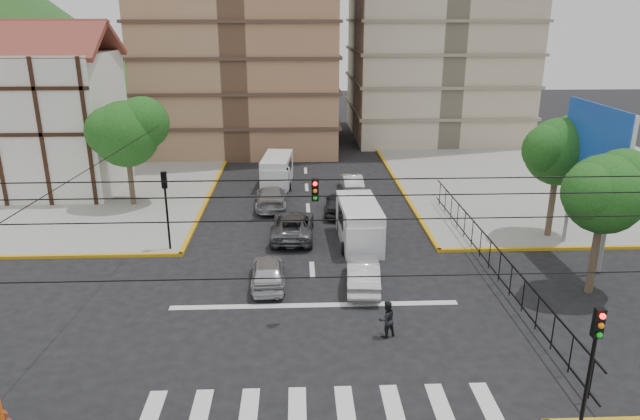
{
  "coord_description": "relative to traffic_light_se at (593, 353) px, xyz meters",
  "views": [
    {
      "loc": [
        -0.69,
        -21.75,
        12.34
      ],
      "look_at": [
        0.31,
        2.79,
        4.0
      ],
      "focal_mm": 32.0,
      "sensor_mm": 36.0,
      "label": 1
    }
  ],
  "objects": [
    {
      "name": "pedestrian_crosswalk",
      "position": [
        -4.97,
        6.26,
        -2.33
      ],
      "size": [
        0.94,
        0.85,
        1.57
      ],
      "primitive_type": "imported",
      "rotation": [
        0.0,
        0.0,
        3.55
      ],
      "color": "black",
      "rests_on": "ground"
    },
    {
      "name": "crosswalk_stripes",
      "position": [
        -7.8,
        1.8,
        -3.11
      ],
      "size": [
        12.0,
        2.4,
        0.01
      ],
      "primitive_type": "cube",
      "color": "silver",
      "rests_on": "ground"
    },
    {
      "name": "car_white_rear_right",
      "position": [
        -4.48,
        26.64,
        -2.44
      ],
      "size": [
        1.56,
        4.14,
        1.35
      ],
      "primitive_type": "imported",
      "rotation": [
        0.0,
        0.0,
        3.17
      ],
      "color": "silver",
      "rests_on": "ground"
    },
    {
      "name": "park_fence",
      "position": [
        1.2,
        12.3,
        -3.11
      ],
      "size": [
        0.1,
        22.5,
        1.66
      ],
      "primitive_type": null,
      "color": "black",
      "rests_on": "ground"
    },
    {
      "name": "tree_tudor",
      "position": [
        -19.7,
        23.81,
        2.11
      ],
      "size": [
        5.39,
        4.4,
        7.43
      ],
      "color": "#473828",
      "rests_on": "ground"
    },
    {
      "name": "traffic_light_hanging",
      "position": [
        -7.8,
        5.76,
        2.79
      ],
      "size": [
        18.0,
        9.12,
        0.92
      ],
      "color": "black",
      "rests_on": "ground"
    },
    {
      "name": "tree_park_c",
      "position": [
        6.29,
        16.81,
        2.22
      ],
      "size": [
        4.65,
        3.8,
        7.25
      ],
      "color": "#473828",
      "rests_on": "ground"
    },
    {
      "name": "car_white_front_right",
      "position": [
        -5.44,
        10.73,
        -2.4
      ],
      "size": [
        1.85,
        4.44,
        1.43
      ],
      "primitive_type": "imported",
      "rotation": [
        0.0,
        0.0,
        3.06
      ],
      "color": "silver",
      "rests_on": "ground"
    },
    {
      "name": "traffic_light_nw",
      "position": [
        -15.6,
        15.6,
        0.0
      ],
      "size": [
        0.28,
        0.22,
        4.4
      ],
      "color": "black",
      "rests_on": "ground"
    },
    {
      "name": "car_darkgrey_mid_right",
      "position": [
        -5.84,
        21.6,
        -2.41
      ],
      "size": [
        2.01,
        4.28,
        1.41
      ],
      "primitive_type": "imported",
      "rotation": [
        0.0,
        0.0,
        3.06
      ],
      "color": "#272729",
      "rests_on": "ground"
    },
    {
      "name": "car_silver_front_left",
      "position": [
        -9.98,
        11.2,
        -2.42
      ],
      "size": [
        1.84,
        4.16,
        1.39
      ],
      "primitive_type": "imported",
      "rotation": [
        0.0,
        0.0,
        3.19
      ],
      "color": "#B9BABE",
      "rests_on": "ground"
    },
    {
      "name": "sidewalk_nw",
      "position": [
        -27.8,
        27.8,
        -3.04
      ],
      "size": [
        26.0,
        26.0,
        0.15
      ],
      "primitive_type": "cube",
      "color": "gray",
      "rests_on": "ground"
    },
    {
      "name": "billboard",
      "position": [
        6.65,
        13.8,
        2.89
      ],
      "size": [
        0.36,
        6.2,
        8.1
      ],
      "color": "slate",
      "rests_on": "ground"
    },
    {
      "name": "tudor_building",
      "position": [
        -26.8,
        27.8,
        2.14
      ],
      "size": [
        10.8,
        8.05,
        12.23
      ],
      "color": "silver",
      "rests_on": "ground"
    },
    {
      "name": "sidewalk_ne",
      "position": [
        12.2,
        27.8,
        -3.04
      ],
      "size": [
        26.0,
        26.0,
        0.15
      ],
      "primitive_type": "cube",
      "color": "gray",
      "rests_on": "ground"
    },
    {
      "name": "tree_park_a",
      "position": [
        5.28,
        9.81,
        1.9
      ],
      "size": [
        4.41,
        3.6,
        6.83
      ],
      "color": "#473828",
      "rests_on": "ground"
    },
    {
      "name": "car_grey_mid_left",
      "position": [
        -8.81,
        17.5,
        -2.39
      ],
      "size": [
        2.61,
        5.29,
        1.44
      ],
      "primitive_type": "imported",
      "rotation": [
        0.0,
        0.0,
        3.1
      ],
      "color": "#5A5D62",
      "rests_on": "ground"
    },
    {
      "name": "traffic_light_se",
      "position": [
        0.0,
        0.0,
        0.0
      ],
      "size": [
        0.28,
        0.22,
        4.4
      ],
      "color": "black",
      "rests_on": "ground"
    },
    {
      "name": "stop_line",
      "position": [
        -7.8,
        9.0,
        -3.11
      ],
      "size": [
        13.0,
        0.4,
        0.01
      ],
      "primitive_type": "cube",
      "color": "silver",
      "rests_on": "ground"
    },
    {
      "name": "van_left_lane",
      "position": [
        -10.06,
        28.32,
        -2.0
      ],
      "size": [
        2.43,
        5.22,
        2.28
      ],
      "rotation": [
        0.0,
        0.0,
        -0.09
      ],
      "color": "silver",
      "rests_on": "ground"
    },
    {
      "name": "ground",
      "position": [
        -7.8,
        7.8,
        -3.11
      ],
      "size": [
        160.0,
        160.0,
        0.0
      ],
      "primitive_type": "plane",
      "color": "black",
      "rests_on": "ground"
    },
    {
      "name": "car_silver_rear_left",
      "position": [
        -10.29,
        23.11,
        -2.38
      ],
      "size": [
        2.16,
        5.07,
        1.46
      ],
      "primitive_type": "imported",
      "rotation": [
        0.0,
        0.0,
        3.16
      ],
      "color": "#A4A5A9",
      "rests_on": "ground"
    },
    {
      "name": "van_right_lane",
      "position": [
        -5.02,
        16.12,
        -1.94
      ],
      "size": [
        2.28,
        5.4,
        2.4
      ],
      "rotation": [
        0.0,
        0.0,
        0.04
      ],
      "color": "silver",
      "rests_on": "ground"
    }
  ]
}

